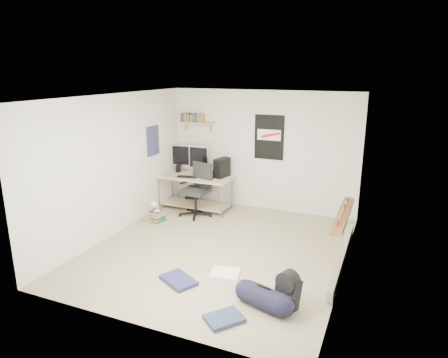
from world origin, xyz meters
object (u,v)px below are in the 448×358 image
at_px(book_stack, 157,215).
at_px(desk, 195,192).
at_px(office_chair, 195,192).
at_px(backpack, 288,293).
at_px(duffel_bag, 264,298).

bearing_deg(book_stack, desk, 72.45).
bearing_deg(desk, office_chair, -47.61).
distance_m(desk, office_chair, 0.42).
relative_size(office_chair, book_stack, 2.21).
distance_m(desk, backpack, 3.94).
bearing_deg(duffel_bag, book_stack, 161.97).
xyz_separation_m(office_chair, duffel_bag, (2.29, -2.62, -0.35)).
bearing_deg(office_chair, duffel_bag, -33.26).
bearing_deg(desk, book_stack, -92.67).
xyz_separation_m(office_chair, book_stack, (-0.51, -0.66, -0.34)).
bearing_deg(duffel_bag, backpack, 44.97).
height_order(office_chair, book_stack, office_chair).
xyz_separation_m(desk, book_stack, (-0.32, -1.02, -0.21)).
xyz_separation_m(backpack, book_stack, (-3.06, 1.82, -0.05)).
xyz_separation_m(desk, duffel_bag, (2.47, -2.98, -0.22)).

